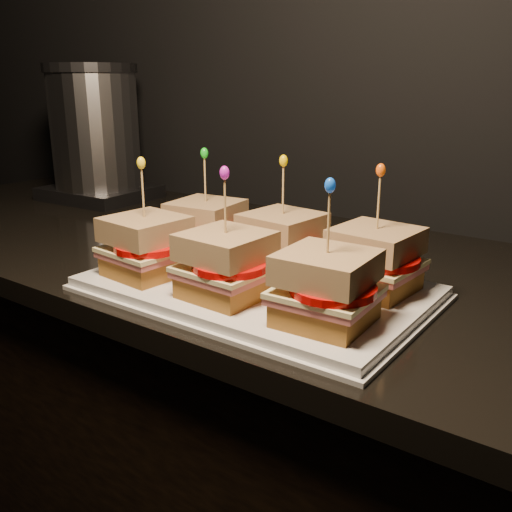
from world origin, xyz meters
The scene contains 49 objects.
granite_slab centered at (0.55, 1.68, 0.87)m, with size 2.69×0.66×0.03m, color black.
platter centered at (0.28, 1.52, 0.89)m, with size 0.45×0.28×0.02m, color white.
platter_rim centered at (0.28, 1.52, 0.89)m, with size 0.46×0.29×0.01m, color white.
sandwich_0_bread_bot centered at (0.14, 1.59, 0.92)m, with size 0.10×0.10×0.03m, color brown.
sandwich_0_ham centered at (0.14, 1.59, 0.93)m, with size 0.11×0.10×0.01m, color #BC5452.
sandwich_0_cheese centered at (0.14, 1.59, 0.94)m, with size 0.11×0.10×0.01m, color #F8EAA2.
sandwich_0_tomato centered at (0.15, 1.58, 0.95)m, with size 0.10×0.10×0.01m, color red.
sandwich_0_bread_top centered at (0.14, 1.59, 0.97)m, with size 0.10×0.10×0.03m, color #613111.
sandwich_0_pick centered at (0.14, 1.59, 1.02)m, with size 0.00×0.00×0.09m, color tan.
sandwich_0_frill centered at (0.14, 1.59, 1.06)m, with size 0.01×0.01×0.02m, color #16B51A.
sandwich_1_bread_bot centered at (0.28, 1.59, 0.92)m, with size 0.10×0.10×0.03m, color brown.
sandwich_1_ham centered at (0.28, 1.59, 0.93)m, with size 0.11×0.10×0.01m, color #BC5452.
sandwich_1_cheese centered at (0.28, 1.59, 0.94)m, with size 0.11×0.10×0.01m, color #F8EAA2.
sandwich_1_tomato centered at (0.30, 1.58, 0.95)m, with size 0.10×0.10×0.01m, color red.
sandwich_1_bread_top centered at (0.28, 1.59, 0.97)m, with size 0.10×0.10×0.03m, color #613111.
sandwich_1_pick centered at (0.28, 1.59, 1.02)m, with size 0.00×0.00×0.09m, color tan.
sandwich_1_frill centered at (0.28, 1.59, 1.06)m, with size 0.01×0.01×0.02m, color #EEBD01.
sandwich_2_bread_bot centered at (0.43, 1.59, 0.92)m, with size 0.10×0.10×0.03m, color brown.
sandwich_2_ham centered at (0.43, 1.59, 0.93)m, with size 0.11×0.10×0.01m, color #BC5452.
sandwich_2_cheese centered at (0.43, 1.59, 0.94)m, with size 0.11×0.10×0.01m, color #F8EAA2.
sandwich_2_tomato centered at (0.44, 1.58, 0.95)m, with size 0.10×0.10×0.01m, color red.
sandwich_2_bread_top centered at (0.43, 1.59, 0.97)m, with size 0.10×0.10×0.03m, color #613111.
sandwich_2_pick centered at (0.43, 1.59, 1.02)m, with size 0.00×0.00×0.09m, color tan.
sandwich_2_frill centered at (0.43, 1.59, 1.06)m, with size 0.01×0.01×0.02m, color #EF5209.
sandwich_3_bread_bot centered at (0.14, 1.46, 0.92)m, with size 0.10×0.10×0.03m, color brown.
sandwich_3_ham centered at (0.14, 1.46, 0.93)m, with size 0.11×0.10×0.01m, color #BC5452.
sandwich_3_cheese centered at (0.14, 1.46, 0.94)m, with size 0.11×0.10×0.01m, color #F8EAA2.
sandwich_3_tomato centered at (0.15, 1.45, 0.95)m, with size 0.10×0.10×0.01m, color red.
sandwich_3_bread_top centered at (0.14, 1.46, 0.97)m, with size 0.10×0.10×0.03m, color #613111.
sandwich_3_pick centered at (0.14, 1.46, 1.02)m, with size 0.00×0.00×0.09m, color tan.
sandwich_3_frill centered at (0.14, 1.46, 1.06)m, with size 0.01×0.01×0.02m, color yellow.
sandwich_4_bread_bot centered at (0.28, 1.46, 0.92)m, with size 0.10×0.10×0.03m, color brown.
sandwich_4_ham centered at (0.28, 1.46, 0.93)m, with size 0.11×0.10×0.01m, color #BC5452.
sandwich_4_cheese centered at (0.28, 1.46, 0.94)m, with size 0.11×0.10×0.01m, color #F8EAA2.
sandwich_4_tomato centered at (0.30, 1.45, 0.95)m, with size 0.10×0.10×0.01m, color red.
sandwich_4_bread_top centered at (0.28, 1.46, 0.97)m, with size 0.10×0.10×0.03m, color #613111.
sandwich_4_pick centered at (0.28, 1.46, 1.02)m, with size 0.00×0.00×0.09m, color tan.
sandwich_4_frill centered at (0.28, 1.46, 1.06)m, with size 0.01×0.01×0.02m, color #C61CBB.
sandwich_5_bread_bot centered at (0.43, 1.46, 0.92)m, with size 0.10×0.10×0.03m, color brown.
sandwich_5_ham centered at (0.43, 1.46, 0.93)m, with size 0.11×0.10×0.01m, color #BC5452.
sandwich_5_cheese centered at (0.43, 1.46, 0.94)m, with size 0.11×0.10×0.01m, color #F8EAA2.
sandwich_5_tomato centered at (0.44, 1.45, 0.95)m, with size 0.10×0.10×0.01m, color red.
sandwich_5_bread_top centered at (0.43, 1.46, 0.97)m, with size 0.10×0.10×0.03m, color #613111.
sandwich_5_pick centered at (0.43, 1.46, 1.02)m, with size 0.00×0.00×0.09m, color tan.
sandwich_5_frill centered at (0.43, 1.46, 1.06)m, with size 0.01×0.01×0.02m, color blue.
appliance_base centered at (-0.41, 1.83, 0.90)m, with size 0.25×0.21×0.03m, color #262628.
appliance_body centered at (-0.41, 1.83, 1.05)m, with size 0.21×0.21×0.27m, color silver.
appliance_lid centered at (-0.41, 1.83, 1.19)m, with size 0.22×0.22×0.02m, color #262628.
appliance centered at (-0.41, 1.83, 1.05)m, with size 0.25×0.21×0.32m, color silver, non-canonical shape.
Camera 1 is at (0.71, 0.92, 1.17)m, focal length 40.00 mm.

